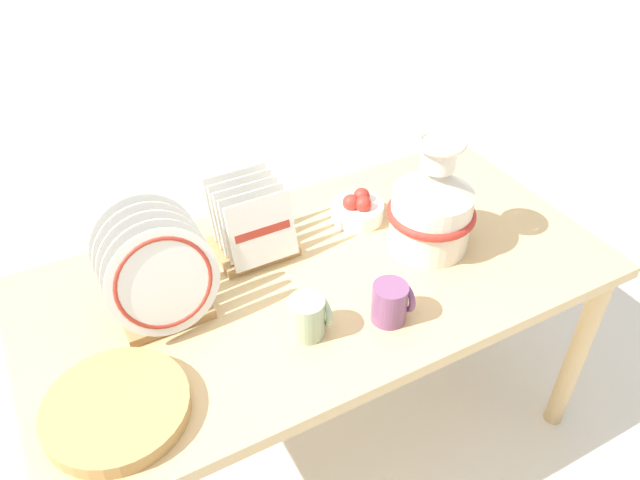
{
  "coord_description": "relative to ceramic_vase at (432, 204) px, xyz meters",
  "views": [
    {
      "loc": [
        -0.56,
        -1.04,
        1.73
      ],
      "look_at": [
        0.0,
        0.0,
        0.78
      ],
      "focal_mm": 35.0,
      "sensor_mm": 36.0,
      "label": 1
    }
  ],
  "objects": [
    {
      "name": "ground_plane",
      "position": [
        -0.31,
        0.03,
        -0.8
      ],
      "size": [
        14.0,
        14.0,
        0.0
      ],
      "primitive_type": "plane",
      "color": "silver"
    },
    {
      "name": "display_table",
      "position": [
        -0.31,
        0.03,
        -0.21
      ],
      "size": [
        1.48,
        0.74,
        0.67
      ],
      "color": "tan",
      "rests_on": "ground_plane"
    },
    {
      "name": "ceramic_vase",
      "position": [
        0.0,
        0.0,
        0.0
      ],
      "size": [
        0.23,
        0.23,
        0.32
      ],
      "color": "silver",
      "rests_on": "display_table"
    },
    {
      "name": "dish_rack_round_plates",
      "position": [
        -0.7,
        0.08,
        -0.01
      ],
      "size": [
        0.25,
        0.22,
        0.27
      ],
      "color": "tan",
      "rests_on": "display_table"
    },
    {
      "name": "dish_rack_square_plates",
      "position": [
        -0.42,
        0.2,
        -0.06
      ],
      "size": [
        0.2,
        0.2,
        0.19
      ],
      "color": "tan",
      "rests_on": "display_table"
    },
    {
      "name": "wicker_charger_stack",
      "position": [
        -0.87,
        -0.15,
        -0.11
      ],
      "size": [
        0.29,
        0.29,
        0.04
      ],
      "color": "tan",
      "rests_on": "display_table"
    },
    {
      "name": "mug_sage_glaze",
      "position": [
        -0.43,
        -0.13,
        -0.08
      ],
      "size": [
        0.09,
        0.08,
        0.1
      ],
      "color": "#9EB28E",
      "rests_on": "display_table"
    },
    {
      "name": "mug_plum_glaze",
      "position": [
        -0.24,
        -0.18,
        -0.08
      ],
      "size": [
        0.09,
        0.08,
        0.1
      ],
      "color": "#7A4770",
      "rests_on": "display_table"
    },
    {
      "name": "fruit_bowl",
      "position": [
        -0.1,
        0.19,
        -0.1
      ],
      "size": [
        0.15,
        0.15,
        0.08
      ],
      "color": "white",
      "rests_on": "display_table"
    }
  ]
}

